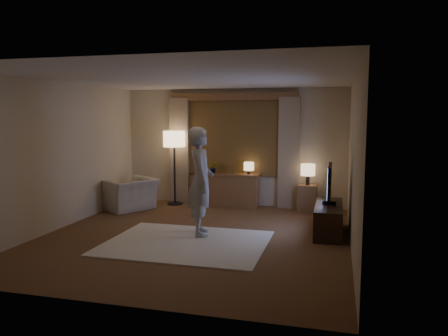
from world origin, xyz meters
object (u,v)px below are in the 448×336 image
(side_table, at_px, (307,198))
(armchair, at_px, (129,194))
(sideboard, at_px, (231,191))
(person, at_px, (201,181))
(tv_stand, at_px, (329,219))

(side_table, bearing_deg, armchair, -167.78)
(sideboard, xyz_separation_m, person, (0.07, -2.42, 0.57))
(armchair, relative_size, person, 0.57)
(sideboard, bearing_deg, person, -88.30)
(person, bearing_deg, tv_stand, -90.63)
(armchair, distance_m, person, 2.70)
(side_table, height_order, tv_stand, side_table)
(sideboard, relative_size, person, 0.67)
(side_table, relative_size, tv_stand, 0.40)
(sideboard, bearing_deg, tv_stand, -39.06)
(side_table, bearing_deg, sideboard, 178.28)
(tv_stand, height_order, person, person)
(sideboard, height_order, person, person)
(sideboard, distance_m, armchair, 2.22)
(armchair, bearing_deg, person, 83.72)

